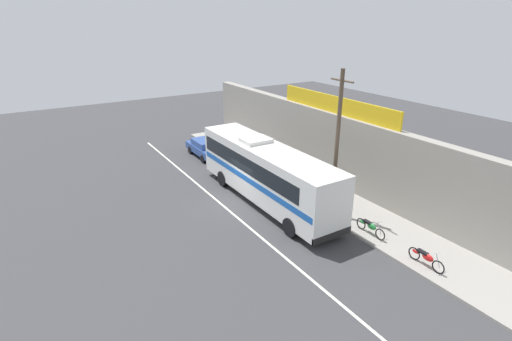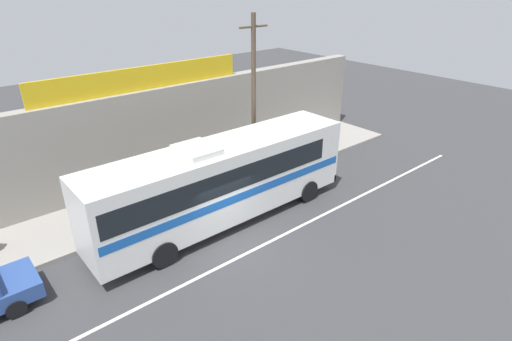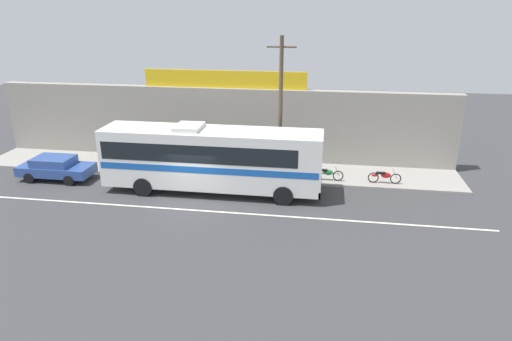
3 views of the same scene
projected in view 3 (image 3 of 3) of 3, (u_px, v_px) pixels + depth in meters
name	position (u px, v px, depth m)	size (l,w,h in m)	color
ground_plane	(190.00, 203.00, 23.57)	(70.00, 70.00, 0.00)	#3A3A3D
sidewalk_slab	(214.00, 168.00, 28.36)	(30.00, 3.60, 0.14)	gray
storefront_facade	(221.00, 124.00, 29.54)	(30.00, 0.70, 4.80)	gray
storefront_billboard	(224.00, 79.00, 28.46)	(10.51, 0.12, 1.10)	gold
road_center_stripe	(186.00, 210.00, 22.83)	(30.00, 0.14, 0.01)	silver
intercity_bus	(210.00, 156.00, 24.34)	(11.95, 2.60, 3.78)	white
parked_car	(56.00, 167.00, 26.57)	(4.30, 1.89, 1.37)	#2D4C93
utility_pole	(281.00, 108.00, 25.07)	(1.60, 0.22, 8.15)	brown
motorcycle_orange	(326.00, 173.00, 26.13)	(1.92, 0.56, 0.94)	black
motorcycle_green	(384.00, 176.00, 25.69)	(1.87, 0.56, 0.94)	black
pedestrian_far_right	(100.00, 147.00, 29.28)	(0.30, 0.48, 1.58)	black
pedestrian_far_left	(167.00, 150.00, 28.77)	(0.30, 0.48, 1.56)	navy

